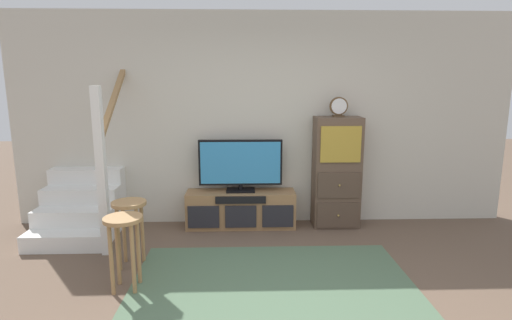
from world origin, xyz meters
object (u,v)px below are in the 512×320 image
object	(u,v)px
side_cabinet	(336,173)
desk_clock	(339,107)
media_console	(241,209)
television	(241,164)
bar_stool_near	(124,236)
bar_stool_far	(130,218)

from	to	relation	value
side_cabinet	desk_clock	distance (m)	0.83
media_console	television	xyz separation A→B (m)	(-0.00, 0.02, 0.59)
media_console	television	bearing A→B (deg)	90.00
desk_clock	bar_stool_near	xyz separation A→B (m)	(-2.23, -1.57, -1.02)
television	bar_stool_far	world-z (taller)	television
desk_clock	bar_stool_near	size ratio (longest dim) A/B	0.36
side_cabinet	bar_stool_near	distance (m)	2.75
television	desk_clock	world-z (taller)	desk_clock
media_console	bar_stool_near	distance (m)	1.89
desk_clock	bar_stool_near	bearing A→B (deg)	-144.94
media_console	desk_clock	xyz separation A→B (m)	(1.21, -0.00, 1.30)
media_console	side_cabinet	world-z (taller)	side_cabinet
media_console	side_cabinet	size ratio (longest dim) A/B	0.98
media_console	bar_stool_far	world-z (taller)	bar_stool_far
television	bar_stool_far	bearing A→B (deg)	-134.46
television	side_cabinet	distance (m)	1.22
bar_stool_near	side_cabinet	bearing A→B (deg)	35.23
television	desk_clock	bearing A→B (deg)	-1.36
bar_stool_near	bar_stool_far	xyz separation A→B (m)	(-0.08, 0.47, -0.00)
desk_clock	bar_stool_far	bearing A→B (deg)	-154.72
side_cabinet	desk_clock	bearing A→B (deg)	-115.79
desk_clock	side_cabinet	bearing A→B (deg)	64.21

